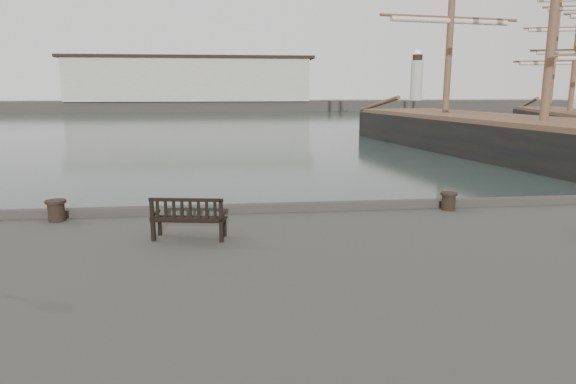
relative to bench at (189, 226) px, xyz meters
name	(u,v)px	position (x,y,z in m)	size (l,w,h in m)	color
ground	(258,270)	(1.46, 2.29, -1.83)	(400.00, 400.00, 0.00)	black
breakwater	(208,89)	(-3.10, 94.29, 2.47)	(140.00, 9.50, 12.20)	#383530
bench	(189,226)	(0.00, 0.00, 0.00)	(1.51, 0.74, 0.83)	black
bollard_left	(56,211)	(-3.08, 1.76, -0.03)	(0.46, 0.46, 0.48)	black
bollard_right	(449,201)	(6.14, 1.79, -0.05)	(0.41, 0.41, 0.43)	black
tall_ship_main	(541,150)	(20.08, 19.80, -1.10)	(13.86, 38.78, 28.53)	black
tall_ship_far	(568,128)	(33.76, 36.92, -1.13)	(12.16, 24.40, 20.54)	black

